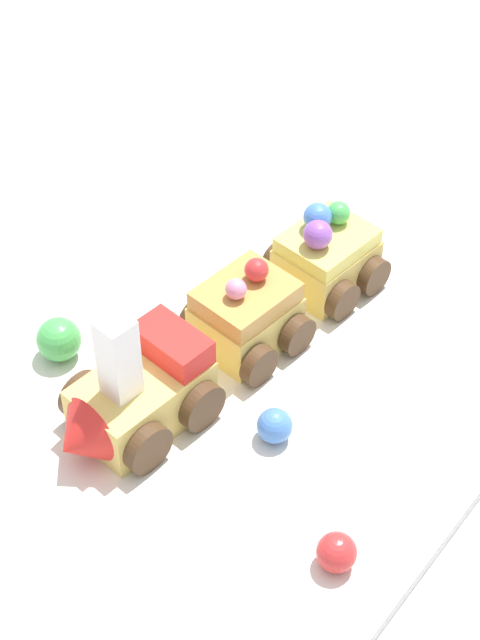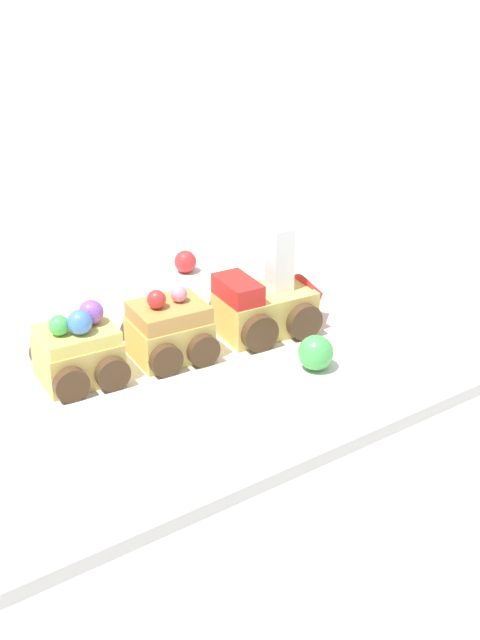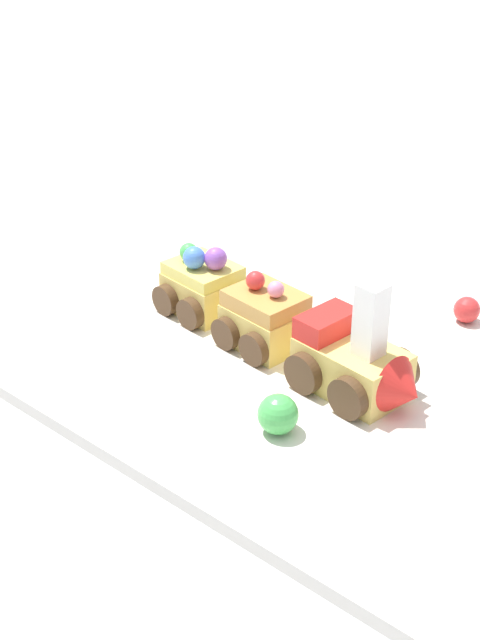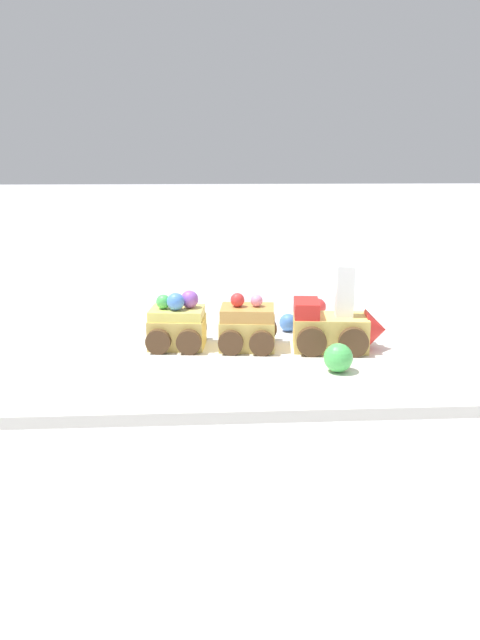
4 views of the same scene
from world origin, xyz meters
name	(u,v)px [view 2 (image 2 of 4)]	position (x,y,z in m)	size (l,w,h in m)	color
ground_plane	(194,360)	(0.00, 0.00, 0.00)	(10.00, 10.00, 0.00)	#B2B2B7
display_board	(194,354)	(0.00, 0.00, 0.01)	(0.78, 0.39, 0.01)	white
cake_train_locomotive	(272,304)	(0.08, -0.01, 0.04)	(0.11, 0.08, 0.10)	#EACC66
cake_car_caramel	(169,331)	(-0.02, 0.00, 0.04)	(0.07, 0.08, 0.07)	#EACC66
cake_car_lemon	(78,352)	(-0.11, 0.01, 0.04)	(0.07, 0.08, 0.07)	#EACC66
gumball_green	(316,353)	(0.07, -0.09, 0.03)	(0.03, 0.03, 0.03)	#4CBC56
gumball_red	(185,262)	(0.09, 0.15, 0.02)	(0.02, 0.02, 0.02)	red
gumball_blue	(185,301)	(0.03, 0.07, 0.02)	(0.02, 0.02, 0.02)	#4C84E0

